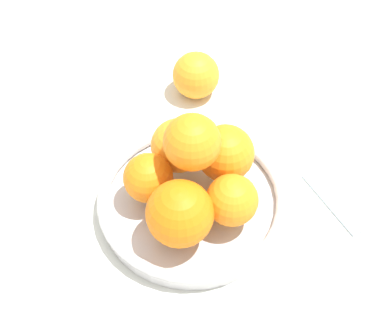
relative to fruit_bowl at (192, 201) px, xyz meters
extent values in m
plane|color=silver|center=(0.00, 0.00, -0.02)|extent=(4.00, 4.00, 0.00)
cylinder|color=silver|center=(0.00, 0.00, -0.01)|extent=(0.25, 0.25, 0.02)
torus|color=silver|center=(0.00, 0.00, 0.01)|extent=(0.26, 0.26, 0.01)
sphere|color=orange|center=(-0.06, 0.01, 0.06)|extent=(0.08, 0.08, 0.08)
sphere|color=orange|center=(-0.03, -0.05, 0.05)|extent=(0.07, 0.07, 0.07)
sphere|color=orange|center=(0.04, -0.04, 0.06)|extent=(0.08, 0.08, 0.08)
sphere|color=orange|center=(0.05, 0.02, 0.05)|extent=(0.07, 0.07, 0.07)
sphere|color=orange|center=(0.00, 0.06, 0.05)|extent=(0.07, 0.07, 0.07)
sphere|color=orange|center=(0.01, 0.00, 0.11)|extent=(0.07, 0.07, 0.07)
sphere|color=orange|center=(0.23, 0.00, 0.02)|extent=(0.08, 0.08, 0.08)
cube|color=silver|center=(0.04, -0.24, -0.01)|extent=(0.16, 0.16, 0.01)
camera|label=1|loc=(-0.42, -0.01, 0.59)|focal=50.00mm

